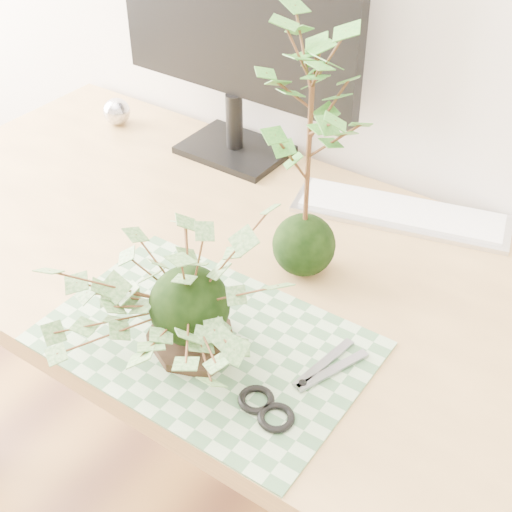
# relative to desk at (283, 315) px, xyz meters

# --- Properties ---
(desk) EXTENTS (1.60, 0.70, 0.74)m
(desk) POSITION_rel_desk_xyz_m (0.00, 0.00, 0.00)
(desk) COLOR tan
(desk) RESTS_ON ground_plane
(cutting_mat) EXTENTS (0.47, 0.31, 0.00)m
(cutting_mat) POSITION_rel_desk_xyz_m (-0.01, -0.20, 0.09)
(cutting_mat) COLOR #47754A
(cutting_mat) RESTS_ON desk
(stone_dish) EXTENTS (0.20, 0.20, 0.01)m
(stone_dish) POSITION_rel_desk_xyz_m (-0.02, -0.21, 0.10)
(stone_dish) COLOR black
(stone_dish) RESTS_ON cutting_mat
(ivy_kokedama) EXTENTS (0.41, 0.41, 0.23)m
(ivy_kokedama) POSITION_rel_desk_xyz_m (-0.02, -0.21, 0.22)
(ivy_kokedama) COLOR black
(ivy_kokedama) RESTS_ON stone_dish
(maple_kokedama) EXTENTS (0.29, 0.29, 0.43)m
(maple_kokedama) POSITION_rel_desk_xyz_m (0.02, 0.03, 0.39)
(maple_kokedama) COLOR black
(maple_kokedama) RESTS_ON desk
(keyboard) EXTENTS (0.41, 0.21, 0.02)m
(keyboard) POSITION_rel_desk_xyz_m (0.08, 0.26, 0.09)
(keyboard) COLOR silver
(keyboard) RESTS_ON desk
(monitor) EXTENTS (0.53, 0.15, 0.47)m
(monitor) POSITION_rel_desk_xyz_m (-0.30, 0.29, 0.36)
(monitor) COLOR black
(monitor) RESTS_ON desk
(foil_ball) EXTENTS (0.06, 0.06, 0.06)m
(foil_ball) POSITION_rel_desk_xyz_m (-0.59, 0.23, 0.12)
(foil_ball) COLOR silver
(foil_ball) RESTS_ON desk
(scissors) EXTENTS (0.10, 0.21, 0.01)m
(scissors) POSITION_rel_desk_xyz_m (0.15, -0.23, 0.10)
(scissors) COLOR gray
(scissors) RESTS_ON cutting_mat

